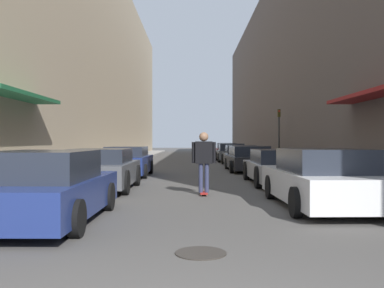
# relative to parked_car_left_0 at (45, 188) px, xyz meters

# --- Properties ---
(ground) EXTENTS (127.21, 127.21, 0.00)m
(ground) POSITION_rel_parked_car_left_0_xyz_m (2.81, 17.97, -0.64)
(ground) COLOR #4C4947
(curb_strip_left) EXTENTS (1.80, 57.82, 0.12)m
(curb_strip_left) POSITION_rel_parked_car_left_0_xyz_m (-1.98, 23.75, -0.58)
(curb_strip_left) COLOR gray
(curb_strip_left) RESTS_ON ground
(curb_strip_right) EXTENTS (1.80, 57.82, 0.12)m
(curb_strip_right) POSITION_rel_parked_car_left_0_xyz_m (7.60, 23.75, -0.58)
(curb_strip_right) COLOR gray
(curb_strip_right) RESTS_ON ground
(building_row_left) EXTENTS (4.90, 57.82, 14.75)m
(building_row_left) POSITION_rel_parked_car_left_0_xyz_m (-4.88, 23.75, 6.74)
(building_row_left) COLOR tan
(building_row_left) RESTS_ON ground
(building_row_right) EXTENTS (4.90, 57.82, 13.53)m
(building_row_right) POSITION_rel_parked_car_left_0_xyz_m (10.50, 23.75, 6.12)
(building_row_right) COLOR #564C47
(building_row_right) RESTS_ON ground
(parked_car_left_0) EXTENTS (2.02, 4.25, 1.35)m
(parked_car_left_0) POSITION_rel_parked_car_left_0_xyz_m (0.00, 0.00, 0.00)
(parked_car_left_0) COLOR navy
(parked_car_left_0) RESTS_ON ground
(parked_car_left_1) EXTENTS (1.99, 4.03, 1.28)m
(parked_car_left_1) POSITION_rel_parked_car_left_0_xyz_m (-0.03, 5.23, -0.01)
(parked_car_left_1) COLOR #515459
(parked_car_left_1) RESTS_ON ground
(parked_car_left_2) EXTENTS (1.93, 4.12, 1.28)m
(parked_car_left_2) POSITION_rel_parked_car_left_0_xyz_m (-0.03, 10.43, -0.02)
(parked_car_left_2) COLOR navy
(parked_car_left_2) RESTS_ON ground
(parked_car_right_0) EXTENTS (2.01, 4.56, 1.35)m
(parked_car_right_0) POSITION_rel_parked_car_left_0_xyz_m (5.73, 1.81, 0.01)
(parked_car_right_0) COLOR silver
(parked_car_right_0) RESTS_ON ground
(parked_car_right_1) EXTENTS (1.93, 4.76, 1.22)m
(parked_car_right_1) POSITION_rel_parked_car_left_0_xyz_m (5.75, 7.09, -0.04)
(parked_car_right_1) COLOR #B7B7BC
(parked_car_right_1) RESTS_ON ground
(parked_car_right_2) EXTENTS (2.09, 4.68, 1.26)m
(parked_car_right_2) POSITION_rel_parked_car_left_0_xyz_m (5.57, 13.36, -0.03)
(parked_car_right_2) COLOR #232326
(parked_car_right_2) RESTS_ON ground
(parked_car_right_3) EXTENTS (2.07, 3.99, 1.25)m
(parked_car_right_3) POSITION_rel_parked_car_left_0_xyz_m (5.72, 18.38, -0.03)
(parked_car_right_3) COLOR gray
(parked_car_right_3) RESTS_ON ground
(parked_car_right_4) EXTENTS (2.08, 4.50, 1.32)m
(parked_car_right_4) POSITION_rel_parked_car_left_0_xyz_m (5.60, 23.21, -0.01)
(parked_car_right_4) COLOR #515459
(parked_car_right_4) RESTS_ON ground
(parked_car_right_5) EXTENTS (1.96, 4.16, 1.32)m
(parked_car_right_5) POSITION_rel_parked_car_left_0_xyz_m (5.72, 28.87, 0.00)
(parked_car_right_5) COLOR maroon
(parked_car_right_5) RESTS_ON ground
(skateboarder) EXTENTS (0.68, 0.78, 1.77)m
(skateboarder) POSITION_rel_parked_car_left_0_xyz_m (3.08, 4.03, 0.45)
(skateboarder) COLOR #B2231E
(skateboarder) RESTS_ON ground
(manhole_cover) EXTENTS (0.70, 0.70, 0.02)m
(manhole_cover) POSITION_rel_parked_car_left_0_xyz_m (2.87, -2.22, -0.63)
(manhole_cover) COLOR #332D28
(manhole_cover) RESTS_ON ground
(traffic_light) EXTENTS (0.16, 0.22, 3.24)m
(traffic_light) POSITION_rel_parked_car_left_0_xyz_m (7.84, 16.97, 1.50)
(traffic_light) COLOR #2D2D2D
(traffic_light) RESTS_ON curb_strip_right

